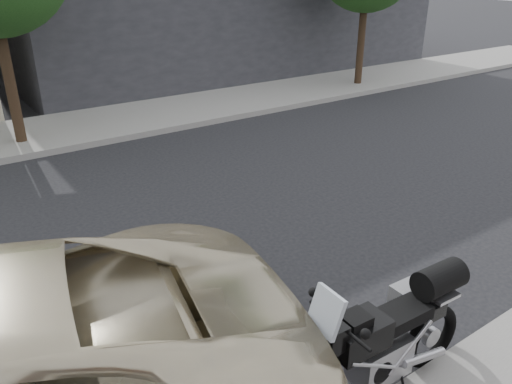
% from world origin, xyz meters
% --- Properties ---
extents(ground, '(120.00, 120.00, 0.00)m').
position_xyz_m(ground, '(0.00, 0.00, 0.00)').
color(ground, black).
rests_on(ground, ground).
extents(far_sidewalk, '(44.00, 3.00, 0.15)m').
position_xyz_m(far_sidewalk, '(0.00, -6.50, 0.07)').
color(far_sidewalk, gray).
rests_on(far_sidewalk, ground).
extents(motorcycle, '(2.35, 0.76, 1.48)m').
position_xyz_m(motorcycle, '(0.71, 3.85, 0.64)').
color(motorcycle, black).
rests_on(motorcycle, ground).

